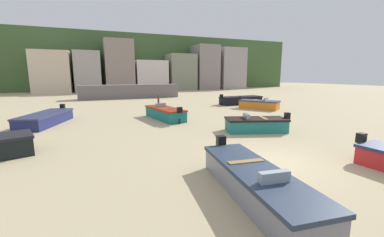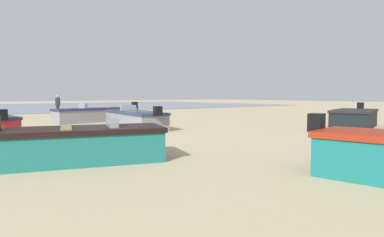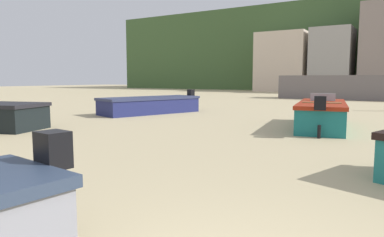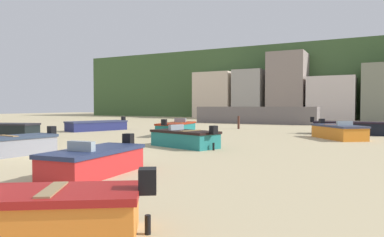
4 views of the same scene
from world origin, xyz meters
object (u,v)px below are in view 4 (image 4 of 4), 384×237
Objects in this scene: boat_teal_0 at (177,129)px; boat_teal_8 at (185,138)px; boat_orange_4 at (338,132)px; mooring_post_near_water at (239,122)px; boat_black_9 at (9,130)px; boat_red_7 at (95,161)px; boat_orange_2 at (25,214)px; boat_black_5 at (351,128)px; boat_navy_1 at (97,126)px.

boat_teal_8 is (4.02, -6.28, -0.03)m from boat_teal_0.
boat_orange_4 reaches higher than mooring_post_near_water.
boat_teal_0 is 1.21× the size of boat_black_9.
boat_teal_0 is 1.30× the size of boat_red_7.
boat_teal_0 is 14.78m from boat_red_7.
boat_teal_0 is 1.23× the size of boat_teal_8.
boat_teal_0 is 1.34× the size of boat_orange_2.
boat_black_5 reaches higher than mooring_post_near_water.
boat_teal_0 is 0.92× the size of boat_navy_1.
boat_black_9 reaches higher than boat_teal_8.
boat_navy_1 is 25.07m from boat_orange_2.
boat_black_9 reaches higher than mooring_post_near_water.
boat_black_9 is at bearing -13.34° from boat_orange_4.
mooring_post_near_water is (10.00, 7.48, 0.17)m from boat_navy_1.
boat_black_9 is 3.47× the size of mooring_post_near_water.
boat_orange_2 is at bearing -145.12° from boat_teal_8.
mooring_post_near_water reaches higher than boat_red_7.
boat_teal_0 is at bearing -168.89° from boat_navy_1.
boat_red_7 is (-2.59, 4.38, 0.02)m from boat_orange_2.
boat_orange_4 reaches higher than boat_teal_8.
boat_navy_1 is at bearing -77.94° from boat_black_5.
boat_black_5 is at bearing -111.92° from boat_red_7.
mooring_post_near_water is at bearing -86.50° from boat_red_7.
boat_red_7 is at bearing -79.78° from boat_teal_0.
boat_orange_4 is 1.04× the size of boat_teal_8.
boat_red_7 is at bearing 35.41° from boat_orange_4.
boat_black_5 is 14.34m from boat_teal_8.
boat_black_5 is 1.44× the size of boat_red_7.
boat_orange_2 is 20.46m from boat_orange_4.
boat_teal_8 is at bearing -32.34° from boat_black_5.
boat_orange_4 is (10.55, 1.99, -0.01)m from boat_teal_0.
boat_black_9 reaches higher than boat_navy_1.
boat_orange_4 is 4.23m from boat_black_5.
boat_black_5 is at bearing 104.25° from boat_black_9.
mooring_post_near_water is (11.26, 14.74, 0.14)m from boat_black_9.
boat_orange_2 is 12.52m from boat_teal_8.
mooring_post_near_water is (-3.41, 22.41, 0.18)m from boat_red_7.
boat_teal_8 is 0.98× the size of boat_black_9.
boat_orange_4 is (2.91, 20.26, 0.07)m from boat_orange_2.
boat_black_5 is 24.15m from boat_black_9.
boat_teal_8 is 13.64m from boat_black_9.
mooring_post_near_water reaches higher than boat_orange_2.
boat_orange_4 reaches higher than boat_orange_2.
boat_red_7 is 3.23× the size of mooring_post_near_water.
mooring_post_near_water is (-2.38, 14.81, 0.16)m from boat_teal_8.
boat_teal_0 is 11.45m from boat_black_9.
mooring_post_near_water is at bearing -124.94° from boat_navy_1.
boat_black_5 is 20.97m from boat_red_7.
boat_orange_4 is (18.91, 0.95, 0.04)m from boat_navy_1.
boat_black_5 is at bearing -13.88° from mooring_post_near_water.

